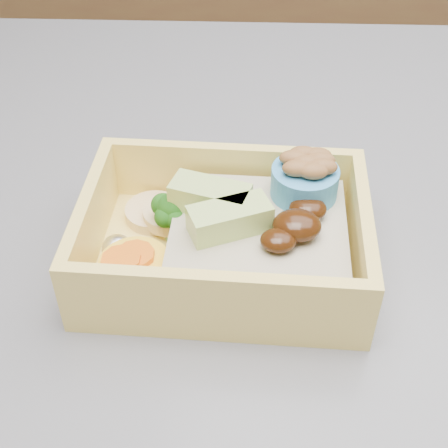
{
  "coord_description": "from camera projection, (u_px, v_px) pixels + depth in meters",
  "views": [
    {
      "loc": [
        -0.0,
        -0.39,
        1.23
      ],
      "look_at": [
        -0.01,
        -0.08,
        0.96
      ],
      "focal_mm": 50.0,
      "sensor_mm": 36.0,
      "label": 1
    }
  ],
  "objects": [
    {
      "name": "bento_box",
      "position": [
        234.0,
        236.0,
        0.42
      ],
      "size": [
        0.2,
        0.14,
        0.07
      ],
      "rotation": [
        0.0,
        0.0,
        -0.04
      ],
      "color": "#F9D967",
      "rests_on": "island"
    }
  ]
}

